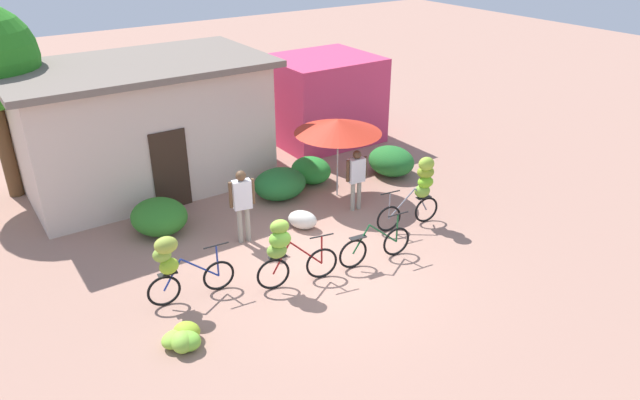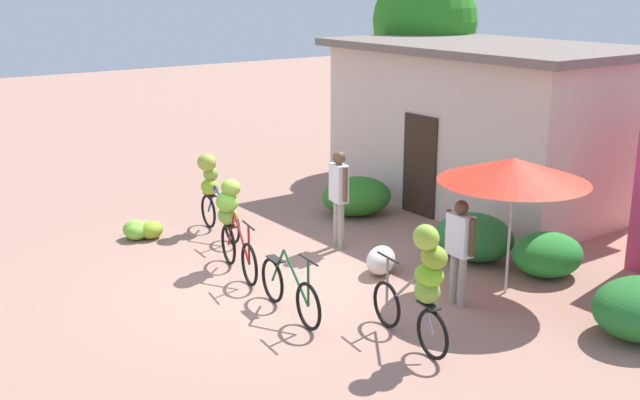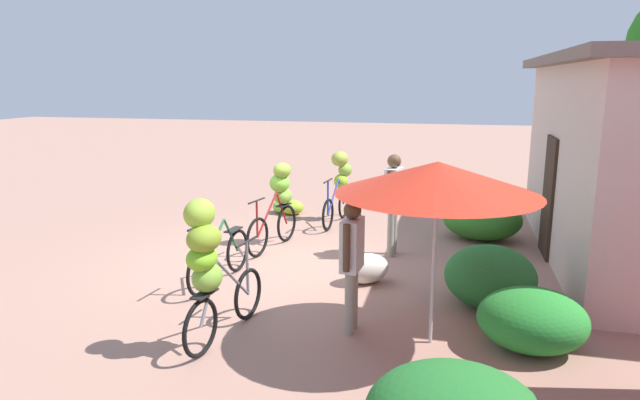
# 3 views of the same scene
# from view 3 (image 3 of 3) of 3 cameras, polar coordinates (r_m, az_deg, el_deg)

# --- Properties ---
(ground_plane) EXTENTS (60.00, 60.00, 0.00)m
(ground_plane) POSITION_cam_3_polar(r_m,az_deg,el_deg) (9.22, -5.36, -6.31)
(ground_plane) COLOR #A17665
(hedge_bush_front_left) EXTENTS (1.26, 1.44, 0.75)m
(hedge_bush_front_left) POSITION_cam_3_polar(r_m,az_deg,el_deg) (10.81, 16.23, -1.90)
(hedge_bush_front_left) COLOR #307A26
(hedge_bush_front_left) RESTS_ON ground
(hedge_bush_front_right) EXTENTS (1.39, 1.18, 0.78)m
(hedge_bush_front_right) POSITION_cam_3_polar(r_m,az_deg,el_deg) (7.73, 16.95, -7.44)
(hedge_bush_front_right) COLOR #246E2E
(hedge_bush_front_right) RESTS_ON ground
(hedge_bush_mid) EXTENTS (1.03, 1.18, 0.69)m
(hedge_bush_mid) POSITION_cam_3_polar(r_m,az_deg,el_deg) (6.67, 20.82, -11.34)
(hedge_bush_mid) COLOR #278A31
(hedge_bush_mid) RESTS_ON ground
(market_umbrella) EXTENTS (2.20, 2.20, 2.07)m
(market_umbrella) POSITION_cam_3_polar(r_m,az_deg,el_deg) (6.07, 11.90, 2.21)
(market_umbrella) COLOR beige
(market_umbrella) RESTS_ON ground
(bicycle_leftmost) EXTENTS (1.71, 0.48, 1.46)m
(bicycle_leftmost) POSITION_cam_3_polar(r_m,az_deg,el_deg) (11.61, 2.04, 2.03)
(bicycle_leftmost) COLOR black
(bicycle_leftmost) RESTS_ON ground
(bicycle_near_pile) EXTENTS (1.68, 0.45, 1.48)m
(bicycle_near_pile) POSITION_cam_3_polar(r_m,az_deg,el_deg) (9.93, -4.22, 0.31)
(bicycle_near_pile) COLOR black
(bicycle_near_pile) RESTS_ON ground
(bicycle_center_loaded) EXTENTS (1.73, 0.25, 1.00)m
(bicycle_center_loaded) POSITION_cam_3_polar(r_m,az_deg,el_deg) (8.30, -10.18, -5.93)
(bicycle_center_loaded) COLOR black
(bicycle_center_loaded) RESTS_ON ground
(bicycle_by_shop) EXTENTS (1.68, 0.49, 1.70)m
(bicycle_by_shop) POSITION_cam_3_polar(r_m,az_deg,el_deg) (6.18, -11.24, -6.27)
(bicycle_by_shop) COLOR black
(bicycle_by_shop) RESTS_ON ground
(banana_pile_on_ground) EXTENTS (0.82, 0.87, 0.34)m
(banana_pile_on_ground) POSITION_cam_3_polar(r_m,az_deg,el_deg) (12.44, -3.24, -0.64)
(banana_pile_on_ground) COLOR #91B32A
(banana_pile_on_ground) RESTS_ON ground
(produce_sack) EXTENTS (0.76, 0.83, 0.44)m
(produce_sack) POSITION_cam_3_polar(r_m,az_deg,el_deg) (8.23, 4.73, -6.97)
(produce_sack) COLOR silver
(produce_sack) RESTS_ON ground
(person_vendor) EXTENTS (0.57, 0.27, 1.72)m
(person_vendor) POSITION_cam_3_polar(r_m,az_deg,el_deg) (9.33, 7.49, 0.61)
(person_vendor) COLOR gray
(person_vendor) RESTS_ON ground
(person_bystander) EXTENTS (0.58, 0.23, 1.57)m
(person_bystander) POSITION_cam_3_polar(r_m,az_deg,el_deg) (6.48, 3.28, -5.46)
(person_bystander) COLOR gray
(person_bystander) RESTS_ON ground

